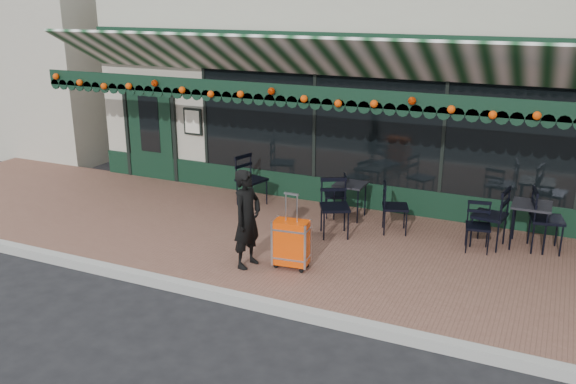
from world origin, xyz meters
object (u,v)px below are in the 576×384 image
at_px(chair_a_front, 478,227).
at_px(chair_b_right, 395,207).
at_px(chair_a_right, 547,220).
at_px(chair_b_left, 335,195).
at_px(chair_solo, 252,180).
at_px(woman, 247,219).
at_px(suitcase, 291,244).
at_px(cafe_table_a, 532,208).
at_px(chair_a_left, 489,216).
at_px(cafe_table_b, 350,187).
at_px(chair_b_front, 335,208).

height_order(chair_a_front, chair_b_right, chair_b_right).
height_order(chair_a_right, chair_b_left, chair_a_right).
distance_m(chair_b_left, chair_solo, 1.66).
height_order(woman, suitcase, woman).
height_order(cafe_table_a, chair_a_left, chair_a_left).
bearing_deg(chair_solo, chair_a_front, -80.70).
relative_size(cafe_table_b, chair_b_right, 0.74).
height_order(chair_a_left, chair_a_right, chair_a_right).
height_order(chair_a_right, chair_b_front, chair_a_right).
distance_m(chair_a_front, chair_b_front, 2.27).
relative_size(chair_a_front, chair_b_left, 0.99).
height_order(cafe_table_a, chair_a_front, chair_a_front).
height_order(cafe_table_b, chair_b_right, chair_b_right).
height_order(woman, cafe_table_b, woman).
height_order(cafe_table_b, chair_solo, chair_solo).
bearing_deg(chair_b_right, suitcase, 134.75).
bearing_deg(chair_b_left, chair_b_right, 50.40).
bearing_deg(chair_a_front, cafe_table_a, 24.10).
height_order(chair_b_front, chair_solo, chair_solo).
relative_size(cafe_table_b, chair_a_right, 0.64).
height_order(woman, chair_b_right, woman).
bearing_deg(chair_b_right, chair_b_left, 55.63).
distance_m(chair_a_left, chair_b_front, 2.45).
height_order(suitcase, chair_b_front, suitcase).
xyz_separation_m(chair_b_left, chair_b_right, (1.19, -0.33, 0.05)).
bearing_deg(cafe_table_b, chair_b_left, -174.92).
height_order(suitcase, chair_a_right, suitcase).
relative_size(woman, chair_a_right, 1.46).
distance_m(chair_a_front, chair_b_right, 1.40).
distance_m(cafe_table_b, chair_a_left, 2.45).
height_order(chair_b_left, chair_b_right, chair_b_right).
distance_m(cafe_table_a, chair_b_right, 2.13).
height_order(chair_a_front, chair_solo, chair_solo).
bearing_deg(chair_a_front, chair_b_left, 157.74).
bearing_deg(chair_a_left, chair_b_left, -87.18).
relative_size(suitcase, chair_a_left, 1.14).
relative_size(suitcase, chair_a_right, 1.13).
xyz_separation_m(woman, chair_b_left, (0.42, 2.55, -0.34)).
distance_m(suitcase, chair_a_front, 2.98).
distance_m(cafe_table_b, chair_b_left, 0.33).
relative_size(cafe_table_b, chair_b_front, 0.67).
height_order(cafe_table_b, chair_b_left, chair_b_left).
bearing_deg(chair_b_left, cafe_table_a, 64.44).
bearing_deg(cafe_table_b, suitcase, -91.91).
xyz_separation_m(suitcase, chair_solo, (-1.85, 2.28, 0.10)).
bearing_deg(suitcase, chair_b_right, 57.73).
relative_size(cafe_table_b, chair_solo, 0.66).
bearing_deg(chair_b_left, chair_a_right, 63.98).
height_order(chair_b_right, chair_b_front, chair_b_front).
xyz_separation_m(suitcase, cafe_table_b, (0.08, 2.38, 0.20)).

